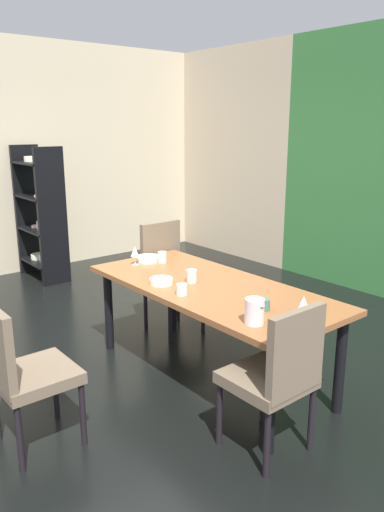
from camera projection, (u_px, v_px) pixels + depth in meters
The scene contains 16 objects.
ground_plane at pixel (135, 358), 4.13m from camera, with size 6.28×6.08×0.02m, color black.
back_panel_interior at pixel (230, 154), 7.11m from camera, with size 2.19×0.10×2.90m, color beige.
dining_table at pixel (210, 295), 3.65m from camera, with size 2.02×0.88×0.73m.
chair_head_near at pixel (22, 368), 2.85m from camera, with size 0.44×0.44×0.91m.
chair_left_far at pixel (168, 273), 4.58m from camera, with size 0.45×0.44×1.00m.
chair_right_near at pixel (277, 373), 2.79m from camera, with size 0.44×0.44×0.93m.
display_shelf at pixel (40, 214), 6.09m from camera, with size 0.76×0.35×1.62m.
wine_glass_right at pixel (135, 252), 4.13m from camera, with size 0.07×0.07×0.16m.
wine_glass_east at pixel (304, 303), 2.94m from camera, with size 0.07×0.07×0.16m.
serving_bowl_near_shelf at pixel (161, 281), 3.65m from camera, with size 0.17×0.17×0.04m, color white.
serving_bowl_left at pixel (148, 259), 4.26m from camera, with size 0.19×0.19×0.05m, color white.
cup_rear at pixel (182, 290), 3.42m from camera, with size 0.08×0.08×0.08m, color white.
cup_south at pixel (162, 257), 4.21m from camera, with size 0.08×0.08×0.10m, color beige.
cup_center at pixel (192, 276), 3.69m from camera, with size 0.08×0.08×0.10m, color silver.
cup_west at pixel (265, 305), 3.14m from camera, with size 0.07×0.07×0.07m, color #3A6C61.
pitcher_front at pixel (255, 311), 2.91m from camera, with size 0.13×0.12×0.16m.
Camera 1 is at (3.22, -2.02, 1.87)m, focal length 35.00 mm.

